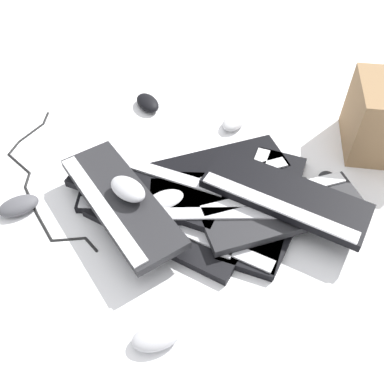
% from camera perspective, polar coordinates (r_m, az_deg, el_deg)
% --- Properties ---
extents(ground_plane, '(3.20, 3.20, 0.00)m').
position_cam_1_polar(ground_plane, '(1.20, -1.07, -2.40)').
color(ground_plane, white).
extents(keyboard_0, '(0.34, 0.46, 0.03)m').
position_cam_1_polar(keyboard_0, '(1.29, 2.94, 3.06)').
color(keyboard_0, black).
rests_on(keyboard_0, ground).
extents(keyboard_1, '(0.20, 0.45, 0.03)m').
position_cam_1_polar(keyboard_1, '(1.23, -4.73, -0.19)').
color(keyboard_1, black).
rests_on(keyboard_1, ground).
extents(keyboard_2, '(0.30, 0.46, 0.03)m').
position_cam_1_polar(keyboard_2, '(1.15, -3.57, -4.44)').
color(keyboard_2, black).
rests_on(keyboard_2, ground).
extents(keyboard_3, '(0.29, 0.46, 0.03)m').
position_cam_1_polar(keyboard_3, '(1.15, 1.90, -4.28)').
color(keyboard_3, black).
rests_on(keyboard_3, ground).
extents(keyboard_4, '(0.46, 0.24, 0.03)m').
position_cam_1_polar(keyboard_4, '(1.21, 9.55, -1.83)').
color(keyboard_4, black).
rests_on(keyboard_4, ground).
extents(keyboard_5, '(0.25, 0.46, 0.03)m').
position_cam_1_polar(keyboard_5, '(1.21, -6.03, 0.71)').
color(keyboard_5, black).
rests_on(keyboard_5, keyboard_1).
extents(keyboard_6, '(0.22, 0.46, 0.03)m').
position_cam_1_polar(keyboard_6, '(1.17, 5.14, -1.23)').
color(keyboard_6, black).
rests_on(keyboard_6, keyboard_3).
extents(keyboard_7, '(0.33, 0.46, 0.03)m').
position_cam_1_polar(keyboard_7, '(1.17, 11.99, -2.53)').
color(keyboard_7, '#232326').
rests_on(keyboard_7, keyboard_4).
extents(keyboard_8, '(0.42, 0.41, 0.03)m').
position_cam_1_polar(keyboard_8, '(1.14, -9.56, -1.21)').
color(keyboard_8, '#232326').
rests_on(keyboard_8, keyboard_5).
extents(keyboard_9, '(0.30, 0.46, 0.03)m').
position_cam_1_polar(keyboard_9, '(1.16, 12.23, -0.51)').
color(keyboard_9, black).
rests_on(keyboard_9, keyboard_7).
extents(mouse_0, '(0.11, 0.13, 0.04)m').
position_cam_1_polar(mouse_0, '(0.99, -4.91, -18.62)').
color(mouse_0, '#B7B7BC').
rests_on(mouse_0, ground).
extents(mouse_1, '(0.12, 0.13, 0.04)m').
position_cam_1_polar(mouse_1, '(1.28, -22.11, -1.71)').
color(mouse_1, '#4C4C51').
rests_on(mouse_1, ground).
extents(mouse_2, '(0.13, 0.10, 0.04)m').
position_cam_1_polar(mouse_2, '(1.46, 5.66, 9.43)').
color(mouse_2, silver).
rests_on(mouse_2, ground).
extents(mouse_3, '(0.12, 0.13, 0.04)m').
position_cam_1_polar(mouse_3, '(1.16, -3.61, -1.15)').
color(mouse_3, silver).
rests_on(mouse_3, keyboard_2).
extents(mouse_4, '(0.12, 0.13, 0.04)m').
position_cam_1_polar(mouse_4, '(1.12, -8.54, 0.40)').
color(mouse_4, '#B7B7BC').
rests_on(mouse_4, keyboard_8).
extents(mouse_5, '(0.13, 0.12, 0.04)m').
position_cam_1_polar(mouse_5, '(1.53, -5.94, 11.75)').
color(mouse_5, black).
rests_on(mouse_5, ground).
extents(mouse_6, '(0.12, 0.08, 0.04)m').
position_cam_1_polar(mouse_6, '(1.30, 17.83, 0.88)').
color(mouse_6, black).
rests_on(mouse_6, ground).
extents(cable_0, '(0.54, 0.39, 0.01)m').
position_cam_1_polar(cable_0, '(1.35, -19.84, 1.53)').
color(cable_0, black).
rests_on(cable_0, ground).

